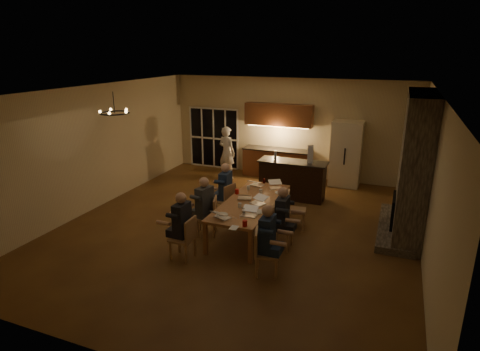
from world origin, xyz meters
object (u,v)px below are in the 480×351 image
(person_right_near, at_px, (267,240))
(chair_right_mid, at_px, (282,228))
(laptop_c, at_px, (245,194))
(laptop_e, at_px, (257,181))
(chair_right_near, at_px, (267,253))
(plate_left, at_px, (222,215))
(person_left_mid, at_px, (205,207))
(mug_front, at_px, (240,205))
(laptop_a, at_px, (223,212))
(chair_right_far, at_px, (296,210))
(can_silver, at_px, (243,211))
(plate_near, at_px, (258,212))
(laptop_f, at_px, (276,184))
(person_right_mid, at_px, (282,218))
(person_left_near, at_px, (182,225))
(bar_blender, at_px, (310,154))
(mug_back, at_px, (248,188))
(bar_bottle, at_px, (275,155))
(redcup_mid, at_px, (237,192))
(laptop_d, at_px, (258,199))
(can_cola, at_px, (264,181))
(standing_person, at_px, (227,153))
(redcup_near, at_px, (245,223))
(chair_left_mid, at_px, (206,216))
(bar_island, at_px, (292,180))
(laptop_b, at_px, (249,211))
(refrigerator, at_px, (346,154))
(chair_left_far, at_px, (224,200))
(plate_far, at_px, (280,193))
(chair_left_near, at_px, (182,238))
(chandelier, at_px, (115,113))
(dining_table, at_px, (251,216))
(person_left_far, at_px, (226,190))

(person_right_near, bearing_deg, chair_right_mid, 0.69)
(laptop_c, xyz_separation_m, laptop_e, (-0.04, 0.98, 0.00))
(chair_right_near, xyz_separation_m, plate_left, (-1.20, 0.66, 0.31))
(person_left_mid, xyz_separation_m, mug_front, (0.80, 0.12, 0.11))
(person_right_near, xyz_separation_m, laptop_a, (-1.12, 0.51, 0.17))
(chair_right_far, xyz_separation_m, can_silver, (-0.82, -1.32, 0.37))
(chair_right_mid, relative_size, plate_near, 3.47)
(laptop_f, bearing_deg, laptop_e, 146.95)
(person_right_mid, distance_m, laptop_c, 1.28)
(person_left_near, height_order, bar_blender, bar_blender)
(mug_back, xyz_separation_m, bar_blender, (1.12, 1.81, 0.52))
(bar_bottle, bearing_deg, mug_front, -87.94)
(chair_right_near, bearing_deg, bar_blender, -14.26)
(laptop_f, xyz_separation_m, redcup_mid, (-0.74, -0.75, -0.05))
(person_left_mid, bearing_deg, laptop_c, 145.03)
(plate_left, relative_size, bar_bottle, 1.06)
(laptop_d, distance_m, can_cola, 1.47)
(laptop_e, bearing_deg, can_silver, 114.29)
(standing_person, height_order, redcup_near, standing_person)
(person_left_mid, bearing_deg, laptop_d, 124.43)
(chair_left_mid, height_order, mug_back, chair_left_mid)
(chair_right_far, relative_size, laptop_e, 2.78)
(bar_island, height_order, laptop_b, bar_island)
(person_left_near, height_order, laptop_a, person_left_near)
(refrigerator, distance_m, chair_right_mid, 4.78)
(bar_bottle, bearing_deg, can_silver, -84.67)
(chair_left_far, relative_size, plate_far, 3.62)
(laptop_a, bearing_deg, laptop_f, -78.83)
(laptop_c, xyz_separation_m, laptop_d, (0.39, -0.21, 0.00))
(bar_island, xyz_separation_m, chair_left_near, (-1.17, -4.19, -0.10))
(chandelier, xyz_separation_m, laptop_b, (2.99, 0.23, -1.89))
(chair_left_far, xyz_separation_m, redcup_mid, (0.45, -0.22, 0.37))
(mug_front, relative_size, plate_far, 0.41)
(person_left_near, bearing_deg, redcup_near, 105.22)
(dining_table, xyz_separation_m, laptop_b, (0.25, -0.79, 0.49))
(laptop_c, bearing_deg, redcup_mid, -54.30)
(laptop_b, xyz_separation_m, laptop_f, (0.02, 1.87, 0.00))
(person_left_near, height_order, laptop_e, person_left_near)
(dining_table, xyz_separation_m, chair_left_near, (-0.84, -1.68, 0.07))
(can_silver, bearing_deg, mug_back, 106.50)
(chair_left_near, bearing_deg, redcup_mid, 169.58)
(dining_table, bearing_deg, laptop_c, 148.72)
(chair_right_mid, relative_size, can_cola, 7.42)
(person_left_near, xyz_separation_m, chandelier, (-1.86, 0.57, 2.06))
(laptop_e, bearing_deg, chair_right_mid, 138.91)
(plate_far, bearing_deg, person_left_far, -174.70)
(mug_front, bearing_deg, chandelier, -167.47)
(can_cola, height_order, plate_far, can_cola)
(chair_right_mid, distance_m, bar_bottle, 3.33)
(person_left_mid, distance_m, standing_person, 4.28)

